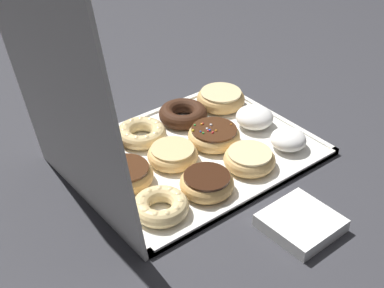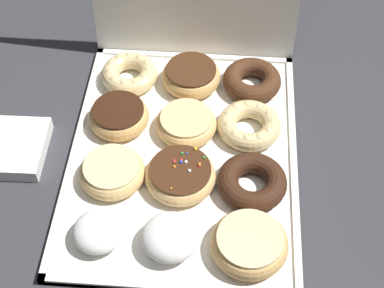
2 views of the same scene
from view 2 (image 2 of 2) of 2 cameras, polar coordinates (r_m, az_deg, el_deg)
ground_plane at (r=1.03m, az=-0.83°, el=-1.36°), size 3.00×3.00×0.00m
donut_box at (r=1.03m, az=-0.83°, el=-1.18°), size 0.40×0.52×0.01m
powdered_filled_donut_0 at (r=0.92m, az=-9.23°, el=-8.50°), size 0.08×0.08×0.04m
powdered_filled_donut_1 at (r=0.91m, az=-2.18°, el=-9.17°), size 0.09×0.09×0.05m
glazed_ring_donut_2 at (r=0.91m, az=5.67°, el=-9.75°), size 0.12×0.12×0.04m
glazed_ring_donut_3 at (r=0.99m, az=-7.91°, el=-2.73°), size 0.11×0.11×0.04m
sprinkle_donut_4 at (r=0.97m, az=-0.99°, el=-3.11°), size 0.12×0.12×0.04m
chocolate_cake_ring_donut_5 at (r=0.97m, az=5.94°, el=-3.76°), size 0.12×0.12×0.04m
chocolate_frosted_donut_6 at (r=1.07m, az=-7.24°, el=2.77°), size 0.11×0.11×0.04m
glazed_ring_donut_7 at (r=1.05m, az=-0.42°, el=2.05°), size 0.11×0.11×0.04m
cruller_donut_8 at (r=1.05m, az=5.67°, el=1.88°), size 0.12×0.12×0.04m
cruller_donut_9 at (r=1.14m, az=-6.20°, el=6.93°), size 0.11×0.11×0.04m
chocolate_frosted_donut_10 at (r=1.13m, az=-0.32°, el=6.76°), size 0.11×0.11×0.04m
chocolate_cake_ring_donut_11 at (r=1.13m, az=5.94°, el=6.27°), size 0.11×0.11×0.04m
napkin_stack at (r=1.08m, az=-17.57°, el=-0.35°), size 0.13×0.13×0.03m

